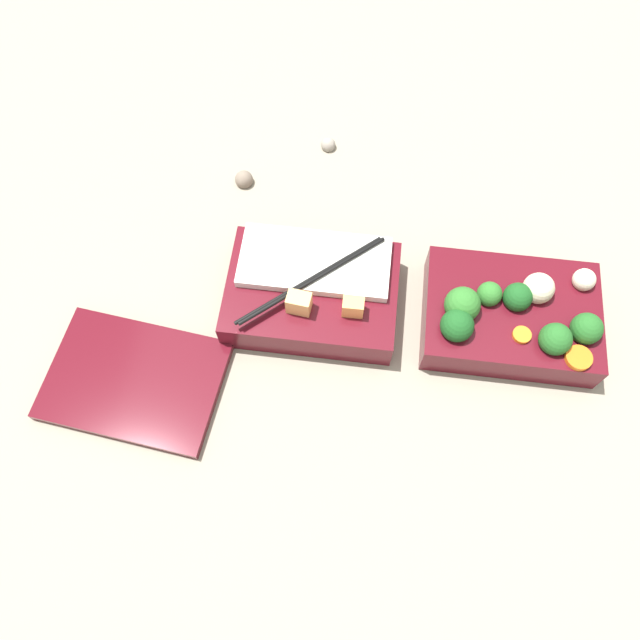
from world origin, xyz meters
The scene contains 6 objects.
ground_plane centered at (0.00, 0.00, 0.00)m, with size 3.00×3.00×0.00m, color gray.
bento_tray_vegetable centered at (-0.13, 0.00, 0.03)m, with size 0.21×0.15×0.08m.
bento_tray_rice centered at (0.12, 0.00, 0.03)m, with size 0.21×0.15×0.08m.
bento_lid centered at (0.32, 0.13, 0.01)m, with size 0.21×0.15×0.01m, color #510F19.
pebble_0 centered at (0.13, -0.26, 0.01)m, with size 0.02×0.02×0.02m, color gray.
pebble_1 centered at (0.24, -0.18, 0.01)m, with size 0.03×0.03×0.03m, color #7A6B5B.
Camera 1 is at (0.06, 0.36, 0.73)m, focal length 35.00 mm.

